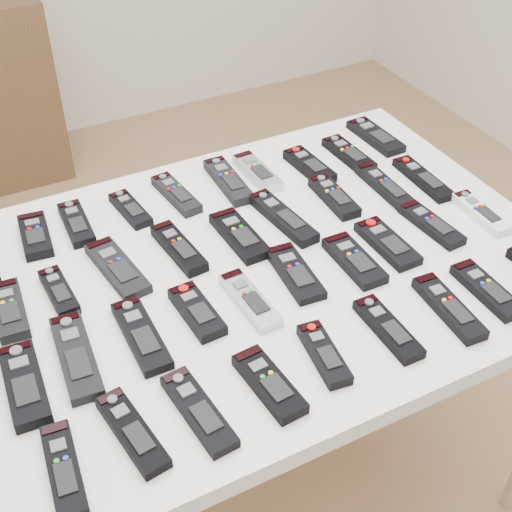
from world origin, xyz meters
name	(u,v)px	position (x,y,z in m)	size (l,w,h in m)	color
ground	(194,462)	(0.00, 0.00, 0.00)	(4.00, 4.00, 0.00)	#977C4D
table	(256,284)	(0.13, -0.13, 0.72)	(1.25, 0.88, 0.78)	white
remote_1	(35,236)	(-0.25, 0.16, 0.79)	(0.06, 0.15, 0.02)	black
remote_2	(76,223)	(-0.16, 0.16, 0.79)	(0.05, 0.16, 0.02)	black
remote_3	(130,209)	(-0.04, 0.16, 0.79)	(0.04, 0.14, 0.02)	black
remote_4	(176,194)	(0.08, 0.17, 0.79)	(0.05, 0.17, 0.02)	black
remote_5	(228,181)	(0.21, 0.16, 0.79)	(0.05, 0.19, 0.02)	black
remote_6	(257,172)	(0.29, 0.16, 0.79)	(0.05, 0.17, 0.02)	#B7B7BC
remote_7	(309,166)	(0.41, 0.13, 0.79)	(0.05, 0.16, 0.02)	black
remote_8	(349,154)	(0.53, 0.13, 0.79)	(0.05, 0.17, 0.02)	black
remote_9	(375,136)	(0.64, 0.17, 0.79)	(0.06, 0.18, 0.02)	black
remote_10	(10,310)	(-0.35, -0.05, 0.79)	(0.06, 0.16, 0.02)	black
remote_11	(59,292)	(-0.26, -0.04, 0.79)	(0.04, 0.14, 0.02)	black
remote_12	(117,268)	(-0.13, -0.02, 0.79)	(0.06, 0.19, 0.02)	black
remote_13	(179,248)	(0.00, -0.02, 0.79)	(0.05, 0.17, 0.02)	black
remote_14	(240,235)	(0.14, -0.04, 0.79)	(0.06, 0.18, 0.02)	black
remote_15	(283,218)	(0.25, -0.03, 0.79)	(0.05, 0.21, 0.02)	black
remote_16	(334,197)	(0.40, -0.01, 0.79)	(0.05, 0.16, 0.02)	black
remote_17	(385,187)	(0.53, -0.03, 0.79)	(0.05, 0.20, 0.02)	black
remote_18	(423,179)	(0.63, -0.04, 0.79)	(0.05, 0.19, 0.02)	black
remote_19	(25,384)	(-0.37, -0.24, 0.79)	(0.06, 0.18, 0.02)	black
remote_20	(76,356)	(-0.28, -0.22, 0.79)	(0.06, 0.21, 0.02)	black
remote_21	(141,335)	(-0.15, -0.22, 0.79)	(0.06, 0.19, 0.02)	black
remote_22	(197,311)	(-0.04, -0.22, 0.79)	(0.05, 0.15, 0.02)	black
remote_23	(250,300)	(0.07, -0.23, 0.79)	(0.05, 0.17, 0.02)	#B7B7BC
remote_24	(295,273)	(0.18, -0.20, 0.79)	(0.06, 0.17, 0.02)	black
remote_25	(354,260)	(0.31, -0.23, 0.79)	(0.06, 0.16, 0.02)	black
remote_26	(387,243)	(0.40, -0.21, 0.79)	(0.06, 0.17, 0.02)	black
remote_27	(431,224)	(0.53, -0.20, 0.79)	(0.05, 0.17, 0.02)	black
remote_28	(481,213)	(0.66, -0.22, 0.79)	(0.04, 0.16, 0.02)	silver
remote_29	(64,469)	(-0.36, -0.44, 0.79)	(0.05, 0.17, 0.02)	black
remote_30	(132,432)	(-0.24, -0.42, 0.79)	(0.05, 0.18, 0.02)	black
remote_31	(199,411)	(-0.13, -0.43, 0.79)	(0.05, 0.18, 0.02)	black
remote_32	(269,384)	(0.00, -0.43, 0.79)	(0.06, 0.16, 0.02)	black
remote_33	(324,354)	(0.12, -0.42, 0.79)	(0.04, 0.15, 0.02)	black
remote_34	(388,329)	(0.26, -0.42, 0.79)	(0.05, 0.17, 0.02)	black
remote_35	(449,308)	(0.39, -0.43, 0.79)	(0.05, 0.18, 0.02)	black
remote_36	(487,290)	(0.49, -0.42, 0.79)	(0.05, 0.17, 0.02)	black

